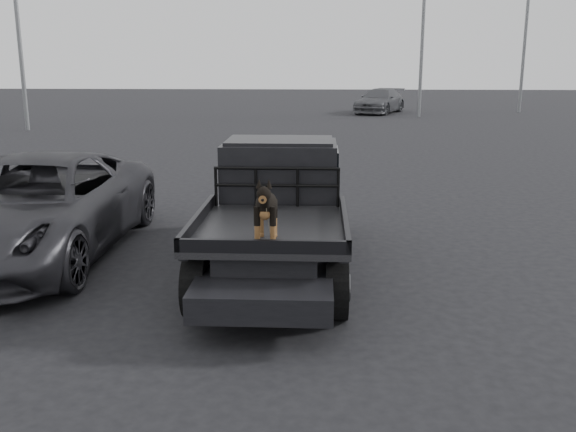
# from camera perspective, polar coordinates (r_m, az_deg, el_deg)

# --- Properties ---
(ground) EXTENTS (120.00, 120.00, 0.00)m
(ground) POSITION_cam_1_polar(r_m,az_deg,el_deg) (8.13, -4.85, -7.81)
(ground) COLOR black
(ground) RESTS_ON ground
(flatbed_ute) EXTENTS (2.00, 5.40, 0.92)m
(flatbed_ute) POSITION_cam_1_polar(r_m,az_deg,el_deg) (9.18, -1.07, -2.19)
(flatbed_ute) COLOR black
(flatbed_ute) RESTS_ON ground
(ute_cab) EXTENTS (1.72, 1.30, 0.88)m
(ute_cab) POSITION_cam_1_polar(r_m,az_deg,el_deg) (9.91, -0.72, 4.33)
(ute_cab) COLOR black
(ute_cab) RESTS_ON flatbed_ute
(headache_rack) EXTENTS (1.80, 0.08, 0.55)m
(headache_rack) POSITION_cam_1_polar(r_m,az_deg,el_deg) (9.20, -1.01, 2.56)
(headache_rack) COLOR black
(headache_rack) RESTS_ON flatbed_ute
(dog) EXTENTS (0.32, 0.60, 0.74)m
(dog) POSITION_cam_1_polar(r_m,az_deg,el_deg) (7.40, -1.95, 0.55)
(dog) COLOR black
(dog) RESTS_ON flatbed_ute
(parked_suv) EXTENTS (2.58, 5.56, 1.54)m
(parked_suv) POSITION_cam_1_polar(r_m,az_deg,el_deg) (10.58, -21.67, 0.71)
(parked_suv) COLOR #2B2B30
(parked_suv) RESTS_ON ground
(distant_car_b) EXTENTS (3.59, 5.09, 1.37)m
(distant_car_b) POSITION_cam_1_polar(r_m,az_deg,el_deg) (37.60, 8.16, 10.09)
(distant_car_b) COLOR #4E4F54
(distant_car_b) RESTS_ON ground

